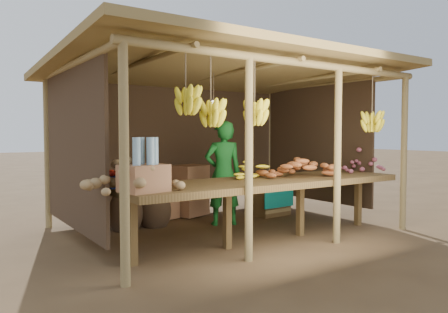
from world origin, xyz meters
TOP-DOWN VIEW (x-y plane):
  - ground at (0.00, 0.00)m, footprint 60.00×60.00m
  - stall_structure at (-0.01, -0.18)m, footprint 4.70×3.50m
  - counter at (0.00, -0.95)m, footprint 3.90×1.05m
  - potato_heap at (-1.88, -1.09)m, footprint 1.17×0.89m
  - sweet_potato_heap at (0.59, -0.95)m, footprint 1.22×0.91m
  - onion_heap at (1.90, -0.89)m, footprint 0.83×0.68m
  - banana_pile at (-0.05, -0.71)m, footprint 0.58×0.43m
  - tomato_basin at (-1.90, -0.65)m, footprint 0.36×0.36m
  - bottle_box at (-1.77, -1.18)m, footprint 0.49×0.42m
  - vendor at (0.14, 0.22)m, footprint 0.66×0.54m
  - tarp_crate at (1.23, 0.46)m, footprint 0.67×0.59m
  - carton_stack at (-0.13, 1.09)m, footprint 1.19×0.55m
  - burlap_sacks at (-1.00, 0.70)m, footprint 0.95×0.50m

SIDE VIEW (x-z plane):
  - ground at x=0.00m, z-range 0.00..0.00m
  - burlap_sacks at x=-1.00m, z-range -0.04..0.63m
  - tarp_crate at x=1.23m, z-range -0.07..0.70m
  - carton_stack at x=-0.13m, z-range -0.05..0.79m
  - counter at x=0.00m, z-range 0.34..1.14m
  - vendor at x=0.14m, z-range 0.00..1.57m
  - tomato_basin at x=-1.90m, z-range 0.78..0.97m
  - banana_pile at x=-0.05m, z-range 0.80..1.14m
  - onion_heap at x=1.90m, z-range 0.80..1.15m
  - sweet_potato_heap at x=0.59m, z-range 0.80..1.16m
  - potato_heap at x=-1.88m, z-range 0.80..1.17m
  - bottle_box at x=-1.77m, z-range 0.74..1.28m
  - stall_structure at x=-0.01m, z-range 0.68..3.11m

